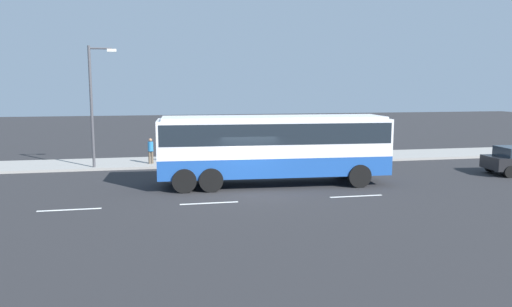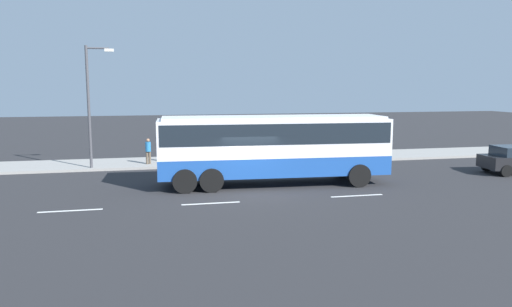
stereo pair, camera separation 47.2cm
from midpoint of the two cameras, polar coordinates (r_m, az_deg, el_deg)
ground_plane at (r=22.53m, az=-0.27°, el=-4.35°), size 120.00×120.00×0.00m
sidewalk_curb at (r=31.11m, az=-3.43°, el=-0.80°), size 80.00×4.00×0.15m
lane_centreline at (r=21.39m, az=8.95°, el=-5.10°), size 46.52×0.16×0.01m
coach_bus at (r=23.56m, az=2.65°, el=1.30°), size 11.14×3.26×3.34m
pedestrian_near_curb at (r=30.14m, az=-9.26°, el=0.62°), size 0.32×0.32×1.51m
pedestrian_at_crossing at (r=29.81m, az=-11.76°, el=0.49°), size 0.32×0.32×1.52m
street_lamp at (r=29.08m, az=-17.96°, el=6.12°), size 1.56×0.24×6.85m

